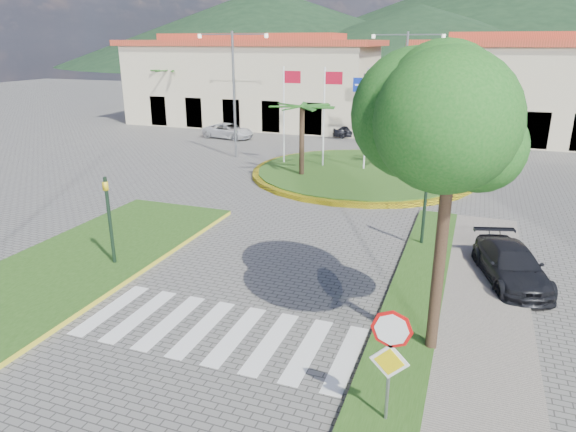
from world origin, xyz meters
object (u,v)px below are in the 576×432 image
(roundabout_island, at_px, (362,173))
(deciduous_tree, at_px, (451,147))
(car_dark_b, at_px, (474,146))
(car_side_right, at_px, (511,265))
(car_dark_a, at_px, (352,131))
(stop_sign, at_px, (390,350))
(white_van, at_px, (228,131))

(roundabout_island, bearing_deg, deciduous_tree, -72.09)
(car_dark_b, height_order, car_side_right, car_dark_b)
(car_dark_a, bearing_deg, car_dark_b, -133.89)
(roundabout_island, relative_size, deciduous_tree, 1.87)
(car_dark_a, relative_size, car_side_right, 0.76)
(car_dark_a, height_order, car_dark_b, car_dark_b)
(roundabout_island, distance_m, deciduous_tree, 18.55)
(car_dark_b, bearing_deg, stop_sign, 153.28)
(white_van, height_order, car_dark_b, car_dark_b)
(roundabout_island, xyz_separation_m, car_dark_b, (5.94, 8.23, 0.44))
(roundabout_island, relative_size, car_dark_a, 4.08)
(car_dark_b, relative_size, car_side_right, 0.90)
(roundabout_island, height_order, stop_sign, roundabout_island)
(stop_sign, xyz_separation_m, car_side_right, (2.60, 7.99, -1.20))
(roundabout_island, bearing_deg, stop_sign, -76.27)
(roundabout_island, relative_size, car_dark_b, 3.45)
(white_van, height_order, car_side_right, car_side_right)
(roundabout_island, height_order, deciduous_tree, deciduous_tree)
(deciduous_tree, xyz_separation_m, car_side_right, (2.00, 4.96, -4.58))
(deciduous_tree, relative_size, car_dark_b, 1.85)
(deciduous_tree, distance_m, car_dark_b, 25.65)
(white_van, bearing_deg, roundabout_island, -114.88)
(car_dark_a, bearing_deg, deciduous_tree, 175.29)
(white_van, distance_m, car_side_right, 28.60)
(deciduous_tree, bearing_deg, roundabout_island, 107.91)
(stop_sign, xyz_separation_m, deciduous_tree, (0.60, 3.04, 3.38))
(car_side_right, bearing_deg, car_dark_a, 98.12)
(deciduous_tree, xyz_separation_m, white_van, (-18.17, 25.24, -4.59))
(deciduous_tree, relative_size, car_dark_a, 2.18)
(white_van, bearing_deg, deciduous_tree, -136.11)
(car_side_right, bearing_deg, white_van, 118.49)
(car_dark_a, xyz_separation_m, car_side_right, (10.96, -24.08, 0.06))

